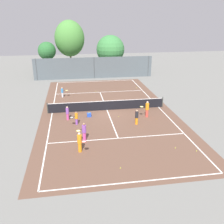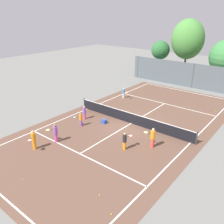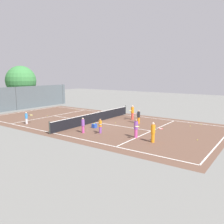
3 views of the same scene
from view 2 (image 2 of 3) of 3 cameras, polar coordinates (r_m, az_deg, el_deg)
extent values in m
plane|color=slate|center=(21.53, 4.63, -2.72)|extent=(80.00, 80.00, 0.00)
cube|color=brown|center=(21.53, 4.63, -2.72)|extent=(13.00, 25.00, 0.00)
cube|color=white|center=(24.74, -5.92, 0.75)|extent=(0.10, 24.00, 0.01)
cube|color=white|center=(19.37, 18.26, -6.99)|extent=(0.10, 24.00, 0.01)
cube|color=white|center=(14.81, -24.29, -18.31)|extent=(11.00, 0.10, 0.01)
cube|color=white|center=(31.55, 17.12, 4.76)|extent=(11.00, 0.10, 0.01)
cube|color=white|center=(17.24, -7.69, -9.87)|extent=(11.00, 0.10, 0.01)
cube|color=white|center=(26.67, 12.45, 1.98)|extent=(11.00, 0.10, 0.01)
cube|color=white|center=(21.53, 4.63, -2.71)|extent=(0.10, 12.80, 0.01)
cylinder|color=#333833|center=(24.81, -6.63, 2.13)|extent=(0.10, 0.10, 1.10)
cylinder|color=#333833|center=(19.01, 19.57, -5.90)|extent=(0.10, 0.10, 1.10)
cube|color=black|center=(21.33, 4.67, -1.57)|extent=(11.80, 0.03, 0.95)
cube|color=white|center=(21.13, 4.71, -0.34)|extent=(11.80, 0.04, 0.05)
cube|color=#515B60|center=(32.94, 18.80, 8.19)|extent=(18.00, 0.06, 3.20)
cylinder|color=#3F4447|center=(36.61, 6.19, 10.64)|extent=(0.12, 0.12, 3.20)
cylinder|color=#3F4447|center=(32.94, 18.80, 8.19)|extent=(0.12, 0.12, 3.20)
cylinder|color=brown|center=(35.15, 25.08, 7.28)|extent=(0.44, 0.44, 2.20)
cylinder|color=brown|center=(39.61, 11.25, 10.88)|extent=(0.46, 0.46, 2.67)
sphere|color=#2D6B33|center=(39.20, 11.52, 14.31)|extent=(2.85, 2.85, 2.85)
cylinder|color=brown|center=(39.10, 16.99, 10.67)|extent=(0.29, 0.29, 3.32)
ellipsoid|color=#4C8E3D|center=(38.54, 17.67, 16.25)|extent=(4.85, 4.43, 5.82)
cylinder|color=silver|center=(27.72, 2.75, 3.91)|extent=(0.21, 0.21, 0.56)
cylinder|color=#388CD8|center=(27.55, 2.77, 4.95)|extent=(0.26, 0.26, 0.49)
sphere|color=beige|center=(27.45, 2.79, 5.59)|extent=(0.15, 0.15, 0.15)
cylinder|color=black|center=(27.35, 3.18, 4.86)|extent=(0.20, 0.06, 0.03)
torus|color=yellow|center=(27.19, 3.55, 4.74)|extent=(0.38, 0.38, 0.03)
cylinder|color=silver|center=(27.19, 3.55, 4.74)|extent=(0.32, 0.32, 0.00)
cylinder|color=orange|center=(18.37, -18.05, -7.44)|extent=(0.26, 0.26, 0.70)
cylinder|color=orange|center=(18.07, -18.30, -5.64)|extent=(0.32, 0.32, 0.61)
sphere|color=beige|center=(17.89, -18.46, -4.51)|extent=(0.19, 0.19, 0.19)
cylinder|color=black|center=(17.81, -18.74, -6.02)|extent=(0.13, 0.19, 0.03)
torus|color=red|center=(17.62, -19.09, -6.40)|extent=(0.45, 0.45, 0.03)
cylinder|color=silver|center=(17.62, -19.09, -6.40)|extent=(0.38, 0.38, 0.00)
cylinder|color=#E54C3F|center=(17.94, 9.62, -7.27)|extent=(0.27, 0.27, 0.72)
cylinder|color=orange|center=(17.61, 9.77, -5.36)|extent=(0.33, 0.33, 0.63)
sphere|color=beige|center=(17.42, 9.86, -4.15)|extent=(0.20, 0.20, 0.20)
cylinder|color=black|center=(17.70, 8.83, -5.03)|extent=(0.20, 0.05, 0.03)
torus|color=yellow|center=(17.78, 8.09, -4.84)|extent=(0.37, 0.37, 0.03)
cylinder|color=silver|center=(17.78, 8.09, -4.84)|extent=(0.31, 0.31, 0.00)
cylinder|color=purple|center=(21.06, -7.43, -2.60)|extent=(0.21, 0.21, 0.57)
cylinder|color=orange|center=(20.84, -7.50, -1.28)|extent=(0.26, 0.26, 0.50)
sphere|color=#A37556|center=(20.71, -7.55, -0.45)|extent=(0.15, 0.15, 0.15)
cylinder|color=black|center=(20.86, -8.27, -1.22)|extent=(0.17, 0.15, 0.03)
torus|color=black|center=(20.88, -8.96, -1.23)|extent=(0.47, 0.47, 0.03)
cylinder|color=silver|center=(20.88, -8.96, -1.23)|extent=(0.39, 0.39, 0.00)
cylinder|color=orange|center=(17.46, 3.00, -8.03)|extent=(0.23, 0.23, 0.64)
cylinder|color=#232328|center=(17.16, 3.04, -6.31)|extent=(0.29, 0.29, 0.56)
sphere|color=tan|center=(16.98, 3.07, -5.24)|extent=(0.17, 0.17, 0.17)
cylinder|color=black|center=(17.31, 3.80, -5.94)|extent=(0.08, 0.20, 0.03)
torus|color=red|center=(17.46, 4.43, -5.70)|extent=(0.40, 0.40, 0.03)
cylinder|color=silver|center=(17.46, 4.43, -5.70)|extent=(0.34, 0.34, 0.00)
cylinder|color=#D14799|center=(22.35, -6.57, -0.95)|extent=(0.22, 0.22, 0.61)
cylinder|color=purple|center=(22.13, -6.63, 0.40)|extent=(0.28, 0.28, 0.53)
sphere|color=beige|center=(22.00, -6.67, 1.23)|extent=(0.16, 0.16, 0.16)
cylinder|color=#D14799|center=(18.88, -13.24, -6.03)|extent=(0.25, 0.25, 0.69)
cylinder|color=purple|center=(18.58, -13.41, -4.28)|extent=(0.32, 0.32, 0.60)
sphere|color=#A37556|center=(18.40, -13.52, -3.18)|extent=(0.19, 0.19, 0.19)
cylinder|color=black|center=(18.64, -14.34, -4.17)|extent=(0.18, 0.15, 0.03)
torus|color=yellow|center=(18.71, -15.08, -4.15)|extent=(0.46, 0.46, 0.03)
cylinder|color=silver|center=(18.71, -15.08, -4.15)|extent=(0.39, 0.39, 0.00)
cube|color=blue|center=(21.43, -1.91, -2.26)|extent=(0.39, 0.36, 0.36)
sphere|color=#CCE533|center=(21.38, -2.08, -1.68)|extent=(0.07, 0.07, 0.07)
sphere|color=#CCE533|center=(21.33, -1.67, -1.75)|extent=(0.07, 0.07, 0.07)
sphere|color=#CCE533|center=(27.29, 11.96, 2.57)|extent=(0.07, 0.07, 0.07)
sphere|color=#CCE533|center=(19.63, 3.37, -5.26)|extent=(0.07, 0.07, 0.07)
sphere|color=#CCE533|center=(15.71, -20.52, -14.85)|extent=(0.07, 0.07, 0.07)
sphere|color=#CCE533|center=(13.80, -2.98, -19.21)|extent=(0.07, 0.07, 0.07)
sphere|color=#CCE533|center=(12.82, -0.17, -23.24)|extent=(0.07, 0.07, 0.07)
sphere|color=#CCE533|center=(26.17, 23.58, 0.20)|extent=(0.07, 0.07, 0.07)
camera|label=1|loc=(15.92, -80.06, 3.38)|focal=40.08mm
camera|label=3|loc=(29.29, -48.82, 6.69)|focal=37.30mm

